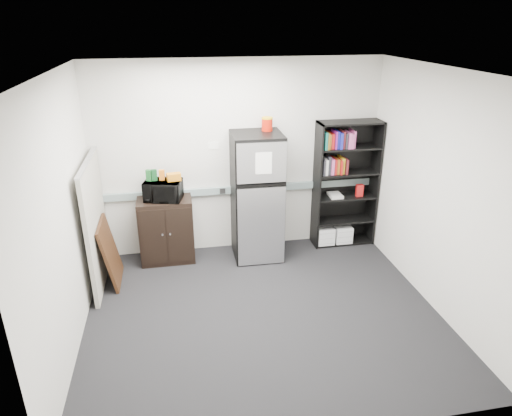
% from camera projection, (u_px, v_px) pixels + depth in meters
% --- Properties ---
extents(floor, '(4.00, 4.00, 0.00)m').
position_uv_depth(floor, '(263.00, 313.00, 5.29)').
color(floor, black).
rests_on(floor, ground).
extents(wall_back, '(4.00, 0.02, 2.70)m').
position_uv_depth(wall_back, '(239.00, 158.00, 6.36)').
color(wall_back, silver).
rests_on(wall_back, floor).
extents(wall_right, '(0.02, 3.50, 2.70)m').
position_uv_depth(wall_right, '(439.00, 193.00, 5.11)').
color(wall_right, silver).
rests_on(wall_right, floor).
extents(wall_left, '(0.02, 3.50, 2.70)m').
position_uv_depth(wall_left, '(63.00, 220.00, 4.43)').
color(wall_left, silver).
rests_on(wall_left, floor).
extents(ceiling, '(4.00, 3.50, 0.02)m').
position_uv_depth(ceiling, '(265.00, 72.00, 4.25)').
color(ceiling, white).
rests_on(ceiling, wall_back).
extents(electrical_raceway, '(3.92, 0.05, 0.10)m').
position_uv_depth(electrical_raceway, '(240.00, 189.00, 6.50)').
color(electrical_raceway, gray).
rests_on(electrical_raceway, wall_back).
extents(wall_note, '(0.14, 0.00, 0.10)m').
position_uv_depth(wall_note, '(213.00, 146.00, 6.21)').
color(wall_note, white).
rests_on(wall_note, wall_back).
extents(bookshelf, '(0.90, 0.34, 1.85)m').
position_uv_depth(bookshelf, '(344.00, 182.00, 6.59)').
color(bookshelf, black).
rests_on(bookshelf, floor).
extents(cubicle_partition, '(0.06, 1.30, 1.62)m').
position_uv_depth(cubicle_partition, '(96.00, 224.00, 5.64)').
color(cubicle_partition, gray).
rests_on(cubicle_partition, floor).
extents(cabinet, '(0.73, 0.49, 0.91)m').
position_uv_depth(cabinet, '(167.00, 230.00, 6.30)').
color(cabinet, black).
rests_on(cabinet, floor).
extents(microwave, '(0.55, 0.43, 0.27)m').
position_uv_depth(microwave, '(163.00, 190.00, 6.06)').
color(microwave, black).
rests_on(microwave, cabinet).
extents(snack_box_a, '(0.08, 0.07, 0.15)m').
position_uv_depth(snack_box_a, '(149.00, 175.00, 5.98)').
color(snack_box_a, '#175222').
rests_on(snack_box_a, microwave).
extents(snack_box_b, '(0.08, 0.06, 0.15)m').
position_uv_depth(snack_box_b, '(154.00, 175.00, 5.99)').
color(snack_box_b, '#0D3A18').
rests_on(snack_box_b, microwave).
extents(snack_box_c, '(0.08, 0.06, 0.14)m').
position_uv_depth(snack_box_c, '(162.00, 175.00, 6.01)').
color(snack_box_c, orange).
rests_on(snack_box_c, microwave).
extents(snack_bag, '(0.19, 0.13, 0.10)m').
position_uv_depth(snack_bag, '(174.00, 177.00, 6.00)').
color(snack_bag, '#C87414').
rests_on(snack_bag, microwave).
extents(refrigerator, '(0.68, 0.70, 1.77)m').
position_uv_depth(refrigerator, '(257.00, 197.00, 6.27)').
color(refrigerator, black).
rests_on(refrigerator, floor).
extents(coffee_can, '(0.15, 0.15, 0.20)m').
position_uv_depth(coffee_can, '(267.00, 123.00, 6.03)').
color(coffee_can, '#AE1708').
rests_on(coffee_can, refrigerator).
extents(framed_poster, '(0.19, 0.65, 0.83)m').
position_uv_depth(framed_poster, '(110.00, 252.00, 5.77)').
color(framed_poster, black).
rests_on(framed_poster, floor).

